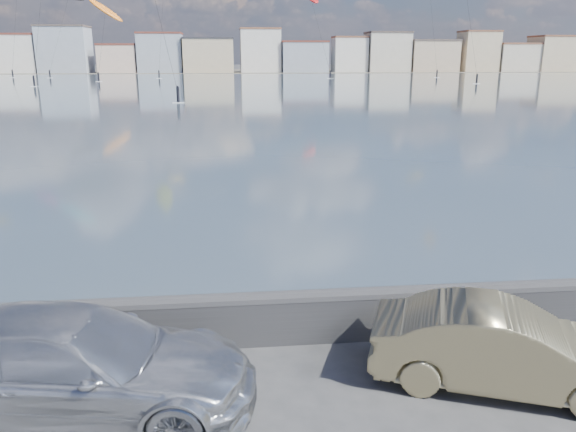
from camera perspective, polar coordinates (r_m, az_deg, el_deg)
The scene contains 7 objects.
bay_water at distance 98.82m, azimuth -6.06°, elevation 12.77°, with size 500.00×177.00×0.00m, color #405264.
far_shore_strip at distance 207.24m, azimuth -6.16°, elevation 14.42°, with size 500.00×60.00×0.00m, color #4C473D.
seawall at distance 10.99m, azimuth -4.55°, elevation -10.17°, with size 400.00×0.36×1.08m.
far_buildings at distance 193.18m, azimuth -5.81°, elevation 16.10°, with size 240.79×13.26×14.60m.
car_silver at distance 9.57m, azimuth -20.86°, elevation -13.90°, with size 2.29×5.64×1.64m, color silver.
car_champagne at distance 10.29m, azimuth 21.05°, elevation -12.36°, with size 1.52×4.36×1.44m, color tan.
kitesurfer_6 at distance 144.12m, azimuth -18.06°, elevation 19.19°, with size 8.50×15.70×18.78m.
Camera 1 is at (-0.18, -7.17, 5.42)m, focal length 35.00 mm.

